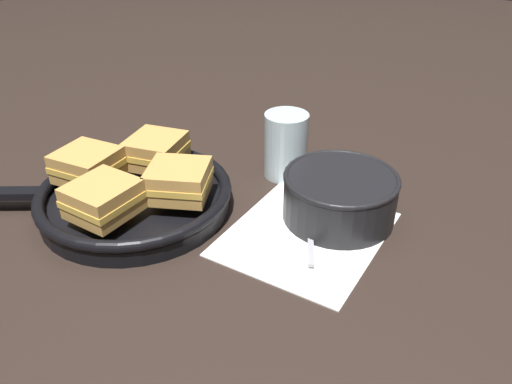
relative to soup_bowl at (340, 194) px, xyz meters
name	(u,v)px	position (x,y,z in m)	size (l,w,h in m)	color
ground_plane	(275,219)	(-0.07, 0.07, -0.04)	(4.00, 4.00, 0.00)	black
napkin	(305,234)	(-0.07, 0.01, -0.04)	(0.27, 0.24, 0.00)	white
soup_bowl	(340,194)	(0.00, 0.00, 0.00)	(0.17, 0.17, 0.07)	black
spoon	(310,221)	(-0.04, 0.02, -0.03)	(0.13, 0.10, 0.01)	#9E9EA3
skillet	(134,197)	(-0.19, 0.25, -0.02)	(0.34, 0.36, 0.04)	black
sandwich_near_left	(179,181)	(-0.16, 0.18, 0.02)	(0.12, 0.12, 0.05)	#C18E47
sandwich_near_right	(156,150)	(-0.11, 0.28, 0.02)	(0.11, 0.11, 0.05)	#C18E47
sandwich_far_left	(88,165)	(-0.22, 0.32, 0.02)	(0.10, 0.11, 0.05)	#C18E47
sandwich_far_right	(103,199)	(-0.26, 0.22, 0.02)	(0.10, 0.10, 0.05)	#C18E47
drinking_glass	(286,145)	(0.05, 0.14, 0.01)	(0.07, 0.07, 0.11)	silver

